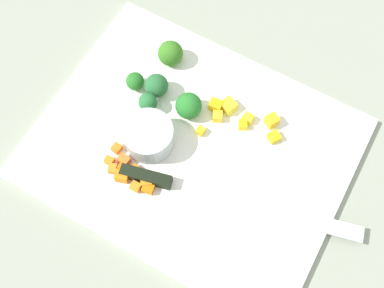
{
  "coord_description": "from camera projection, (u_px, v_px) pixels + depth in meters",
  "views": [
    {
      "loc": [
        0.14,
        -0.24,
        0.69
      ],
      "look_at": [
        0.0,
        0.0,
        0.02
      ],
      "focal_mm": 44.16,
      "sensor_mm": 36.0,
      "label": 1
    }
  ],
  "objects": [
    {
      "name": "broccoli_floret_0",
      "position": [
        157.0,
        86.0,
        0.75
      ],
      "size": [
        0.04,
        0.04,
        0.04
      ],
      "color": "#97BC6C",
      "rests_on": "cutting_board"
    },
    {
      "name": "pepper_dice_6",
      "position": [
        243.0,
        125.0,
        0.74
      ],
      "size": [
        0.02,
        0.02,
        0.01
      ],
      "primitive_type": "cube",
      "rotation": [
        0.0,
        0.0,
        2.04
      ],
      "color": "yellow",
      "rests_on": "cutting_board"
    },
    {
      "name": "carrot_dice_6",
      "position": [
        148.0,
        189.0,
        0.7
      ],
      "size": [
        0.02,
        0.02,
        0.01
      ],
      "primitive_type": "cube",
      "rotation": [
        0.0,
        0.0,
        0.17
      ],
      "color": "orange",
      "rests_on": "cutting_board"
    },
    {
      "name": "carrot_dice_9",
      "position": [
        124.0,
        160.0,
        0.72
      ],
      "size": [
        0.02,
        0.02,
        0.01
      ],
      "primitive_type": "cube",
      "rotation": [
        0.0,
        0.0,
        1.47
      ],
      "color": "orange",
      "rests_on": "cutting_board"
    },
    {
      "name": "broccoli_floret_3",
      "position": [
        189.0,
        106.0,
        0.74
      ],
      "size": [
        0.04,
        0.04,
        0.04
      ],
      "color": "#8BB669",
      "rests_on": "cutting_board"
    },
    {
      "name": "pepper_dice_2",
      "position": [
        274.0,
        137.0,
        0.73
      ],
      "size": [
        0.02,
        0.02,
        0.01
      ],
      "primitive_type": "cube",
      "rotation": [
        0.0,
        0.0,
        2.55
      ],
      "color": "yellow",
      "rests_on": "cutting_board"
    },
    {
      "name": "pepper_dice_4",
      "position": [
        248.0,
        118.0,
        0.74
      ],
      "size": [
        0.02,
        0.01,
        0.01
      ],
      "primitive_type": "cube",
      "rotation": [
        0.0,
        0.0,
        3.07
      ],
      "color": "yellow",
      "rests_on": "cutting_board"
    },
    {
      "name": "carrot_dice_7",
      "position": [
        136.0,
        187.0,
        0.7
      ],
      "size": [
        0.01,
        0.01,
        0.01
      ],
      "primitive_type": "cube",
      "rotation": [
        0.0,
        0.0,
        1.6
      ],
      "color": "orange",
      "rests_on": "cutting_board"
    },
    {
      "name": "pepper_dice_5",
      "position": [
        228.0,
        106.0,
        0.75
      ],
      "size": [
        0.03,
        0.03,
        0.02
      ],
      "primitive_type": "cube",
      "rotation": [
        0.0,
        0.0,
        1.23
      ],
      "color": "yellow",
      "rests_on": "cutting_board"
    },
    {
      "name": "pepper_dice_1",
      "position": [
        272.0,
        121.0,
        0.74
      ],
      "size": [
        0.02,
        0.02,
        0.02
      ],
      "primitive_type": "cube",
      "rotation": [
        0.0,
        0.0,
        1.04
      ],
      "color": "yellow",
      "rests_on": "cutting_board"
    },
    {
      "name": "cutting_board",
      "position": [
        192.0,
        148.0,
        0.74
      ],
      "size": [
        0.47,
        0.37,
        0.01
      ],
      "primitive_type": "cube",
      "color": "white",
      "rests_on": "ground_plane"
    },
    {
      "name": "broccoli_floret_4",
      "position": [
        135.0,
        81.0,
        0.76
      ],
      "size": [
        0.03,
        0.03,
        0.03
      ],
      "color": "#86B361",
      "rests_on": "cutting_board"
    },
    {
      "name": "chef_knife",
      "position": [
        197.0,
        191.0,
        0.7
      ],
      "size": [
        0.36,
        0.11,
        0.02
      ],
      "rotation": [
        0.0,
        0.0,
        0.25
      ],
      "color": "silver",
      "rests_on": "cutting_board"
    },
    {
      "name": "carrot_dice_4",
      "position": [
        117.0,
        148.0,
        0.73
      ],
      "size": [
        0.01,
        0.02,
        0.01
      ],
      "primitive_type": "cube",
      "rotation": [
        0.0,
        0.0,
        3.02
      ],
      "color": "orange",
      "rests_on": "cutting_board"
    },
    {
      "name": "broccoli_floret_2",
      "position": [
        171.0,
        53.0,
        0.77
      ],
      "size": [
        0.04,
        0.04,
        0.04
      ],
      "color": "#8CBC63",
      "rests_on": "cutting_board"
    },
    {
      "name": "carrot_dice_3",
      "position": [
        109.0,
        161.0,
        0.72
      ],
      "size": [
        0.01,
        0.01,
        0.01
      ],
      "primitive_type": "cube",
      "rotation": [
        0.0,
        0.0,
        1.59
      ],
      "color": "orange",
      "rests_on": "cutting_board"
    },
    {
      "name": "prep_bowl",
      "position": [
        149.0,
        136.0,
        0.72
      ],
      "size": [
        0.08,
        0.08,
        0.04
      ],
      "primitive_type": "cylinder",
      "color": "#B6C0C3",
      "rests_on": "cutting_board"
    },
    {
      "name": "carrot_dice_1",
      "position": [
        122.0,
        176.0,
        0.7
      ],
      "size": [
        0.02,
        0.02,
        0.02
      ],
      "primitive_type": "cube",
      "rotation": [
        0.0,
        0.0,
        1.89
      ],
      "color": "orange",
      "rests_on": "cutting_board"
    },
    {
      "name": "carrot_dice_8",
      "position": [
        113.0,
        169.0,
        0.71
      ],
      "size": [
        0.02,
        0.02,
        0.01
      ],
      "primitive_type": "cube",
      "rotation": [
        0.0,
        0.0,
        1.95
      ],
      "color": "orange",
      "rests_on": "cutting_board"
    },
    {
      "name": "pepper_dice_0",
      "position": [
        218.0,
        107.0,
        0.75
      ],
      "size": [
        0.02,
        0.02,
        0.02
      ],
      "primitive_type": "cube",
      "rotation": [
        0.0,
        0.0,
        1.67
      ],
      "color": "yellow",
      "rests_on": "cutting_board"
    },
    {
      "name": "carrot_dice_2",
      "position": [
        123.0,
        168.0,
        0.71
      ],
      "size": [
        0.01,
        0.01,
        0.01
      ],
      "primitive_type": "cube",
      "rotation": [
        0.0,
        0.0,
        3.04
      ],
      "color": "orange",
      "rests_on": "cutting_board"
    },
    {
      "name": "ground_plane",
      "position": [
        192.0,
        149.0,
        0.74
      ],
      "size": [
        4.0,
        4.0,
        0.0
      ],
      "primitive_type": "plane",
      "color": "gray"
    },
    {
      "name": "broccoli_floret_1",
      "position": [
        148.0,
        102.0,
        0.74
      ],
      "size": [
        0.03,
        0.03,
        0.03
      ],
      "color": "#91BA67",
      "rests_on": "cutting_board"
    },
    {
      "name": "pepper_dice_7",
      "position": [
        201.0,
        131.0,
        0.74
      ],
      "size": [
        0.01,
        0.01,
        0.01
      ],
      "primitive_type": "cube",
      "rotation": [
        0.0,
        0.0,
        1.44
      ],
      "color": "yellow",
      "rests_on": "cutting_board"
    },
    {
      "name": "carrot_dice_5",
      "position": [
        135.0,
        170.0,
        0.71
      ],
      "size": [
        0.01,
        0.02,
        0.01
      ],
      "primitive_type": "cube",
      "rotation": [
        0.0,
        0.0,
        2.94
      ],
      "color": "orange",
      "rests_on": "cutting_board"
    },
    {
      "name": "carrot_dice_0",
      "position": [
        146.0,
        181.0,
        0.7
      ],
      "size": [
        0.02,
        0.02,
        0.01
      ],
      "primitive_type": "cube",
      "rotation": [
        0.0,
        0.0,
        2.19
      ],
      "color": "orange",
      "rests_on": "cutting_board"
    },
    {
      "name": "pepper_dice_3",
      "position": [
        217.0,
        116.0,
        0.74
      ],
      "size": [
        0.02,
        0.02,
        0.02
      ],
      "primitive_type": "cube",
      "rotation": [
        0.0,
        0.0,
        2.0
      ],
      "color": "yellow",
      "rests_on": "cutting_board"
    }
  ]
}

